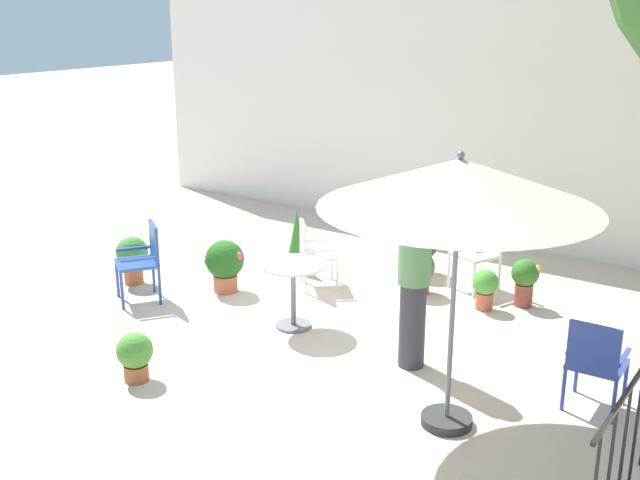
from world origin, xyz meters
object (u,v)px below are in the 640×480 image
Objects in this scene: patio_chair_3 at (144,256)px; potted_plant_2 at (419,245)px; potted_plant_5 at (133,256)px; standing_person at (414,277)px; potted_plant_1 at (485,287)px; potted_plant_6 at (417,270)px; patio_umbrella_0 at (459,186)px; patio_chair_1 at (481,247)px; patio_chair_2 at (313,250)px; potted_plant_4 at (297,239)px; potted_plant_0 at (525,278)px; patio_chair_0 at (596,360)px; potted_plant_7 at (225,263)px; cafe_table_0 at (293,283)px; potted_plant_3 at (135,354)px.

patio_chair_3 is 3.55m from potted_plant_2.
potted_plant_5 is 4.09m from standing_person.
potted_plant_6 is at bearing 178.92° from potted_plant_1.
patio_chair_1 is (-1.15, 3.26, -1.56)m from patio_umbrella_0.
patio_chair_2 is 1.00× the size of potted_plant_4.
patio_umbrella_0 is 3.45× the size of potted_plant_2.
patio_umbrella_0 is 3.49m from potted_plant_0.
potted_plant_1 is 0.88× the size of potted_plant_6.
patio_chair_1 is at bearing 131.97° from patio_chair_0.
potted_plant_4 reaches higher than potted_plant_1.
standing_person is (4.05, -0.05, 0.57)m from potted_plant_5.
patio_chair_3 is at bearing -132.26° from patio_chair_2.
potted_plant_2 is at bearing 177.61° from patio_chair_1.
potted_plant_6 is at bearing -63.03° from potted_plant_2.
potted_plant_0 is 1.61m from potted_plant_2.
patio_chair_2 is 2.07m from patio_chair_3.
standing_person reaches higher than patio_chair_0.
patio_chair_0 is 4.65m from potted_plant_7.
cafe_table_0 is at bearing -132.10° from potted_plant_1.
potted_plant_0 is (-1.40, 2.05, -0.15)m from patio_chair_0.
potted_plant_7 is (-1.36, 0.40, -0.14)m from cafe_table_0.
patio_chair_0 reaches higher than potted_plant_5.
potted_plant_4 is 1.50× the size of potted_plant_6.
cafe_table_0 is 0.85× the size of patio_chair_0.
potted_plant_7 is (-4.63, 0.39, -0.12)m from patio_chair_0.
patio_umbrella_0 reaches higher than patio_chair_0.
patio_chair_0 is at bearing 3.72° from standing_person.
potted_plant_7 reaches higher than potted_plant_5.
patio_chair_3 is 1.65× the size of potted_plant_0.
potted_plant_3 is 0.87× the size of potted_plant_6.
cafe_table_0 is at bearing -116.75° from patio_chair_1.
cafe_table_0 is 2.79m from potted_plant_0.
potted_plant_1 is at bearing -28.73° from potted_plant_2.
standing_person is (1.24, -2.47, 0.55)m from potted_plant_2.
cafe_table_0 is 1.29m from patio_chair_2.
standing_person is at bearing -3.69° from cafe_table_0.
patio_chair_0 is 1.50× the size of potted_plant_0.
patio_chair_3 is 3.52m from standing_person.
patio_chair_0 is at bearing 26.94° from potted_plant_3.
potted_plant_4 is at bearing -160.48° from patio_chair_1.
cafe_table_0 is at bearing -132.15° from potted_plant_0.
potted_plant_0 is 0.93× the size of potted_plant_5.
potted_plant_3 is at bearing -160.99° from patio_umbrella_0.
standing_person is at bearing -81.73° from patio_chair_1.
patio_chair_0 is 2.49m from potted_plant_0.
patio_chair_0 is at bearing 44.80° from patio_umbrella_0.
patio_chair_2 reaches higher than potted_plant_0.
potted_plant_7 is at bearing -142.70° from patio_chair_1.
potted_plant_3 is 0.27× the size of standing_person.
patio_chair_1 is 0.77m from potted_plant_0.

